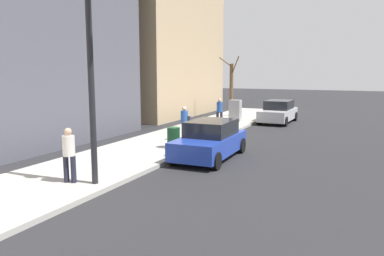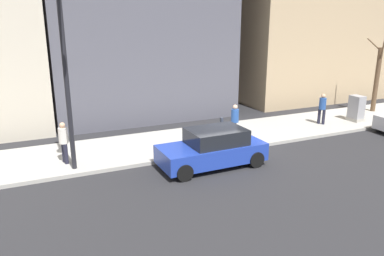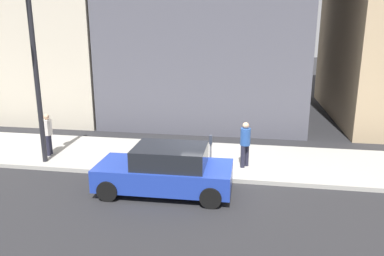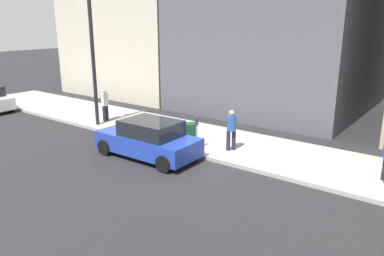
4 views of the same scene
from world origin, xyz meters
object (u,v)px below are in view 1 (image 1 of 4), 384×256
Objects in this scene: parked_car_blue at (210,140)px; bare_tree at (231,88)px; streetlamp at (98,51)px; pedestrian_midblock at (184,121)px; utility_box at (235,111)px; trash_bin at (174,138)px; parked_car_silver at (278,112)px; pedestrian_far_corner at (69,152)px; pedestrian_near_meter at (220,110)px; parking_meter at (189,128)px.

parked_car_blue is 0.95× the size of bare_tree.
streetlamp reaches higher than bare_tree.
pedestrian_midblock is (-1.35, 10.74, -1.14)m from bare_tree.
utility_box reaches higher than trash_bin.
utility_box is (2.37, -10.23, 0.11)m from parked_car_blue.
bare_tree reaches higher than parked_car_silver.
parked_car_silver is 17.33m from pedestrian_far_corner.
parked_car_blue is 2.96× the size of utility_box.
pedestrian_far_corner is at bearing 59.26° from pedestrian_near_meter.
pedestrian_midblock is (0.96, -7.46, -2.93)m from streetlamp.
pedestrian_far_corner reaches higher than trash_bin.
parked_car_silver reaches higher than parking_meter.
pedestrian_far_corner is at bearing 90.02° from utility_box.
parked_car_blue reaches higher than parking_meter.
pedestrian_midblock is (0.79, -1.15, 0.11)m from parking_meter.
streetlamp reaches higher than utility_box.
parked_car_silver is 3.00m from utility_box.
bare_tree reaches higher than parked_car_blue.
parking_meter is 0.94× the size of utility_box.
utility_box is at bearing 77.18° from pedestrian_far_corner.
bare_tree is at bearing -75.35° from parked_car_blue.
streetlamp is at bearing 91.52° from parking_meter.
bare_tree is at bearing 81.20° from pedestrian_far_corner.
parking_meter is at bearing -125.68° from trash_bin.
pedestrian_near_meter is at bearing 82.50° from utility_box.
trash_bin is (-0.40, 9.64, -0.25)m from utility_box.
parking_meter is at bearing -39.60° from parked_car_blue.
utility_box is 0.86× the size of pedestrian_far_corner.
parked_car_silver is at bearing -100.85° from trash_bin.
bare_tree is at bearing -82.76° from streetlamp.
trash_bin is (2.15, 11.22, -0.14)m from parked_car_silver.
parked_car_blue is at bearing 76.36° from pedestrian_near_meter.
parked_car_silver reaches higher than trash_bin.
parking_meter is 1.40m from pedestrian_midblock.
parked_car_silver is 4.32m from bare_tree.
trash_bin is at bearing -83.80° from streetlamp.
parked_car_blue is at bearing -11.67° from pedestrian_midblock.
parked_car_blue is 10.51m from utility_box.
pedestrian_near_meter is 1.00× the size of pedestrian_midblock.
streetlamp is at bearing 93.80° from utility_box.
pedestrian_near_meter is at bearing 54.49° from parked_car_silver.
streetlamp is at bearing 86.19° from parked_car_silver.
streetlamp is at bearing 74.09° from parked_car_blue.
streetlamp is 13.50m from pedestrian_near_meter.
parking_meter is 7.01m from streetlamp.
parked_car_silver is 0.95× the size of bare_tree.
pedestrian_near_meter is at bearing -84.69° from trash_bin.
pedestrian_near_meter is (1.31, -13.12, -2.93)m from streetlamp.
parked_car_blue is 3.33m from pedestrian_midblock.
pedestrian_midblock is (0.34, -1.78, 0.49)m from trash_bin.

